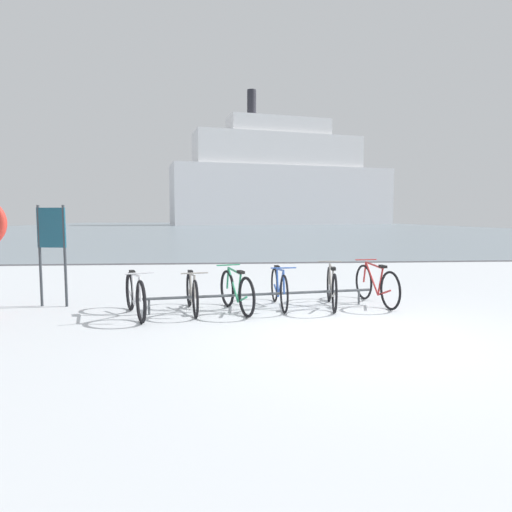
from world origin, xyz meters
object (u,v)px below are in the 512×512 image
object	(u,v)px
bicycle_1	(192,293)
bicycle_0	(135,295)
ferry_ship	(282,181)
bicycle_4	(332,287)
bicycle_5	(376,285)
bicycle_2	(236,291)
info_sign	(52,238)
bicycle_3	(279,288)

from	to	relation	value
bicycle_1	bicycle_0	bearing A→B (deg)	-162.85
ferry_ship	bicycle_1	bearing A→B (deg)	-99.00
bicycle_4	bicycle_5	size ratio (longest dim) A/B	0.99
bicycle_0	bicycle_2	world-z (taller)	bicycle_2
bicycle_2	info_sign	bearing A→B (deg)	167.86
bicycle_3	bicycle_5	size ratio (longest dim) A/B	0.97
ferry_ship	bicycle_0	bearing A→B (deg)	-99.59
ferry_ship	info_sign	bearing A→B (deg)	-100.84
info_sign	bicycle_1	bearing A→B (deg)	-14.89
ferry_ship	bicycle_4	bearing A→B (deg)	-97.28
bicycle_4	bicycle_5	world-z (taller)	bicycle_5
info_sign	bicycle_4	bearing A→B (deg)	-5.18
bicycle_1	bicycle_2	xyz separation A→B (m)	(0.79, -0.04, 0.02)
bicycle_3	bicycle_4	size ratio (longest dim) A/B	0.98
bicycle_0	ferry_ship	xyz separation A→B (m)	(14.30, 84.65, 8.72)
bicycle_5	bicycle_2	bearing A→B (deg)	-170.70
bicycle_1	bicycle_5	size ratio (longest dim) A/B	0.91
bicycle_5	info_sign	distance (m)	6.28
bicycle_3	info_sign	distance (m)	4.40
bicycle_0	bicycle_1	bearing A→B (deg)	17.15
bicycle_4	bicycle_2	bearing A→B (deg)	-171.69
bicycle_2	bicycle_4	size ratio (longest dim) A/B	0.91
bicycle_1	bicycle_5	bearing A→B (deg)	6.67
bicycle_1	info_sign	bearing A→B (deg)	165.11
bicycle_4	info_sign	size ratio (longest dim) A/B	0.92
bicycle_0	bicycle_5	bearing A→B (deg)	8.94
bicycle_3	bicycle_0	bearing A→B (deg)	-166.99
bicycle_2	ferry_ship	bearing A→B (deg)	81.54
bicycle_0	ferry_ship	distance (m)	86.29
bicycle_3	info_sign	size ratio (longest dim) A/B	0.90
bicycle_2	bicycle_4	xyz separation A→B (m)	(1.82, 0.27, 0.01)
bicycle_4	bicycle_5	bearing A→B (deg)	11.23
bicycle_0	ferry_ship	size ratio (longest dim) A/B	0.04
bicycle_0	bicycle_3	size ratio (longest dim) A/B	0.97
bicycle_2	info_sign	distance (m)	3.66
bicycle_0	info_sign	size ratio (longest dim) A/B	0.87
bicycle_5	ferry_ship	world-z (taller)	ferry_ship
bicycle_1	ferry_ship	size ratio (longest dim) A/B	0.03
bicycle_1	bicycle_5	distance (m)	3.57
bicycle_1	info_sign	distance (m)	2.92
bicycle_2	bicycle_0	bearing A→B (deg)	-171.62
bicycle_3	bicycle_5	distance (m)	1.93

